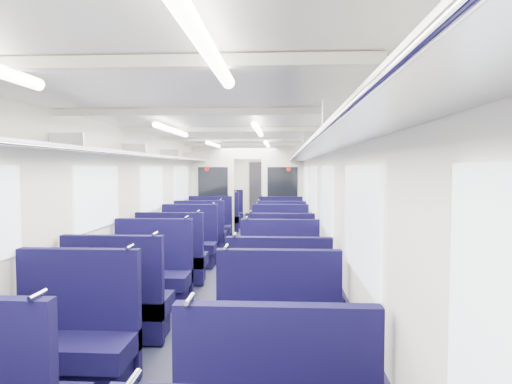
{
  "coord_description": "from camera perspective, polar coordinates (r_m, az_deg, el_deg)",
  "views": [
    {
      "loc": [
        0.85,
        -8.26,
        1.78
      ],
      "look_at": [
        0.2,
        3.25,
        1.16
      ],
      "focal_mm": 31.67,
      "sensor_mm": 36.0,
      "label": 1
    }
  ],
  "objects": [
    {
      "name": "seat_20",
      "position": [
        12.59,
        -4.45,
        -3.45
      ],
      "size": [
        1.02,
        0.57,
        1.14
      ],
      "color": "#0E0B37",
      "rests_on": "floor"
    },
    {
      "name": "wall_right",
      "position": [
        8.3,
        7.03,
        -1.13
      ],
      "size": [
        0.02,
        18.0,
        2.35
      ],
      "primitive_type": "cube",
      "color": "silver",
      "rests_on": "floor"
    },
    {
      "name": "seat_11",
      "position": [
        5.88,
        3.0,
        -11.01
      ],
      "size": [
        1.02,
        0.57,
        1.14
      ],
      "color": "#0E0B37",
      "rests_on": "floor"
    },
    {
      "name": "seat_14",
      "position": [
        8.33,
        -8.51,
        -6.84
      ],
      "size": [
        1.02,
        0.57,
        1.14
      ],
      "color": "#0E0B37",
      "rests_on": "floor"
    },
    {
      "name": "seat_22",
      "position": [
        13.67,
        -3.84,
        -2.93
      ],
      "size": [
        1.02,
        0.57,
        1.14
      ],
      "color": "#0E0B37",
      "rests_on": "floor"
    },
    {
      "name": "seat_10",
      "position": [
        6.09,
        -13.08,
        -10.57
      ],
      "size": [
        1.02,
        0.57,
        1.14
      ],
      "color": "#0E0B37",
      "rests_on": "floor"
    },
    {
      "name": "seat_18",
      "position": [
        10.65,
        -5.88,
        -4.65
      ],
      "size": [
        1.02,
        0.57,
        1.14
      ],
      "color": "#0E0B37",
      "rests_on": "floor"
    },
    {
      "name": "seat_12",
      "position": [
        7.14,
        -10.55,
        -8.52
      ],
      "size": [
        1.02,
        0.57,
        1.14
      ],
      "color": "#0E0B37",
      "rests_on": "floor"
    },
    {
      "name": "wall_far",
      "position": [
        17.29,
        0.42,
        1.07
      ],
      "size": [
        2.8,
        0.02,
        2.35
      ],
      "primitive_type": "cube",
      "color": "silver",
      "rests_on": "floor"
    },
    {
      "name": "bulkhead",
      "position": [
        11.37,
        -1.05,
        0.31
      ],
      "size": [
        2.8,
        0.1,
        2.35
      ],
      "color": "white",
      "rests_on": "floor"
    },
    {
      "name": "seat_16",
      "position": [
        9.51,
        -7.01,
        -5.59
      ],
      "size": [
        1.02,
        0.57,
        1.14
      ],
      "color": "#0E0B37",
      "rests_on": "floor"
    },
    {
      "name": "windows",
      "position": [
        7.85,
        -2.98,
        0.44
      ],
      "size": [
        2.78,
        15.6,
        0.75
      ],
      "color": "white",
      "rests_on": "wall_left"
    },
    {
      "name": "luggage_rack_left",
      "position": [
        8.51,
        -10.82,
        4.32
      ],
      "size": [
        0.36,
        17.4,
        0.18
      ],
      "color": "#B2B5BA",
      "rests_on": "wall_left"
    },
    {
      "name": "seat_13",
      "position": [
        6.92,
        3.04,
        -8.85
      ],
      "size": [
        1.02,
        0.57,
        1.14
      ],
      "color": "#0E0B37",
      "rests_on": "floor"
    },
    {
      "name": "seat_9",
      "position": [
        4.7,
        2.94,
        -14.64
      ],
      "size": [
        1.02,
        0.57,
        1.14
      ],
      "color": "#0E0B37",
      "rests_on": "floor"
    },
    {
      "name": "seat_8",
      "position": [
        5.01,
        -17.0,
        -13.64
      ],
      "size": [
        1.02,
        0.57,
        1.14
      ],
      "color": "#0E0B37",
      "rests_on": "floor"
    },
    {
      "name": "dado_right",
      "position": [
        8.4,
        6.89,
        -6.76
      ],
      "size": [
        0.03,
        17.9,
        0.7
      ],
      "primitive_type": "cube",
      "color": "black",
      "rests_on": "floor"
    },
    {
      "name": "ceiling",
      "position": [
        8.32,
        -2.65,
        7.0
      ],
      "size": [
        2.8,
        18.0,
        0.01
      ],
      "primitive_type": "cube",
      "color": "white",
      "rests_on": "wall_left"
    },
    {
      "name": "seat_19",
      "position": [
        10.45,
        3.11,
        -4.79
      ],
      "size": [
        1.02,
        0.57,
        1.14
      ],
      "color": "#0E0B37",
      "rests_on": "floor"
    },
    {
      "name": "floor",
      "position": [
        8.49,
        -2.61,
        -9.04
      ],
      "size": [
        2.8,
        18.0,
        0.01
      ],
      "primitive_type": "cube",
      "color": "black",
      "rests_on": "ground"
    },
    {
      "name": "seat_6",
      "position": [
        4.11,
        -22.17,
        -17.48
      ],
      "size": [
        1.02,
        0.57,
        1.14
      ],
      "color": "#0E0B37",
      "rests_on": "floor"
    },
    {
      "name": "luggage_rack_right",
      "position": [
        8.27,
        5.77,
        4.4
      ],
      "size": [
        0.36,
        17.4,
        0.18
      ],
      "color": "#B2B5BA",
      "rests_on": "wall_right"
    },
    {
      "name": "seat_17",
      "position": [
        9.28,
        3.09,
        -5.79
      ],
      "size": [
        1.02,
        0.57,
        1.14
      ],
      "color": "#0E0B37",
      "rests_on": "floor"
    },
    {
      "name": "end_door",
      "position": [
        17.23,
        0.41,
        0.48
      ],
      "size": [
        0.75,
        0.06,
        2.0
      ],
      "primitive_type": "cube",
      "color": "black",
      "rests_on": "floor"
    },
    {
      "name": "seat_7",
      "position": [
        3.8,
        2.86,
        -19.0
      ],
      "size": [
        1.02,
        0.57,
        1.14
      ],
      "color": "#0E0B37",
      "rests_on": "floor"
    },
    {
      "name": "seat_23",
      "position": [
        13.58,
        3.14,
        -2.97
      ],
      "size": [
        1.02,
        0.57,
        1.14
      ],
      "color": "#0E0B37",
      "rests_on": "floor"
    },
    {
      "name": "wall_left",
      "position": [
        8.58,
        -11.98,
        -1.04
      ],
      "size": [
        0.02,
        18.0,
        2.35
      ],
      "primitive_type": "cube",
      "color": "silver",
      "rests_on": "floor"
    },
    {
      "name": "seat_21",
      "position": [
        12.36,
        3.13,
        -3.57
      ],
      "size": [
        1.02,
        0.57,
        1.14
      ],
      "color": "#0E0B37",
      "rests_on": "floor"
    },
    {
      "name": "ceiling_fittings",
      "position": [
        8.06,
        -2.84,
        6.69
      ],
      "size": [
        2.7,
        16.06,
        0.11
      ],
      "color": "white",
      "rests_on": "ceiling"
    },
    {
      "name": "dado_left",
      "position": [
        8.67,
        -11.82,
        -6.48
      ],
      "size": [
        0.03,
        17.9,
        0.7
      ],
      "primitive_type": "cube",
      "color": "black",
      "rests_on": "floor"
    },
    {
      "name": "seat_15",
      "position": [
        8.24,
        3.07,
        -6.91
      ],
      "size": [
        1.02,
        0.57,
        1.14
      ],
      "color": "#0E0B37",
      "rests_on": "floor"
    }
  ]
}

